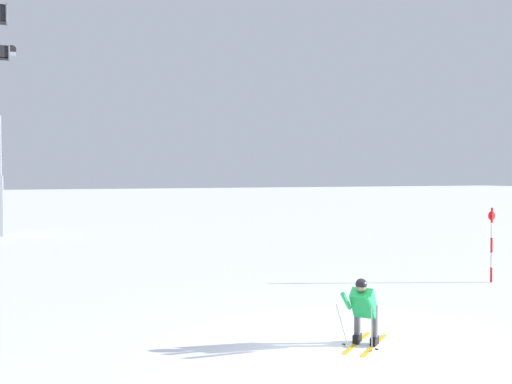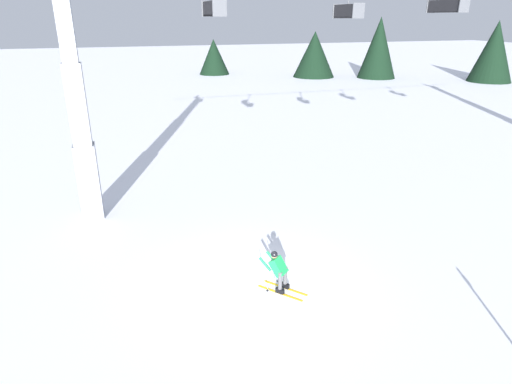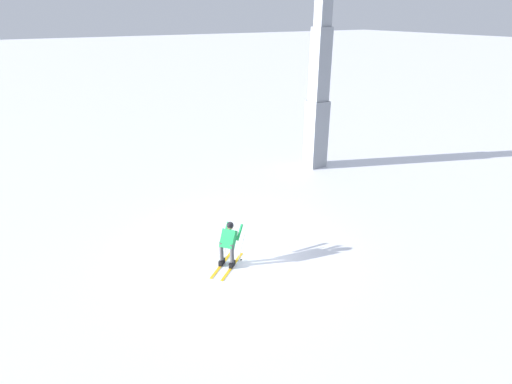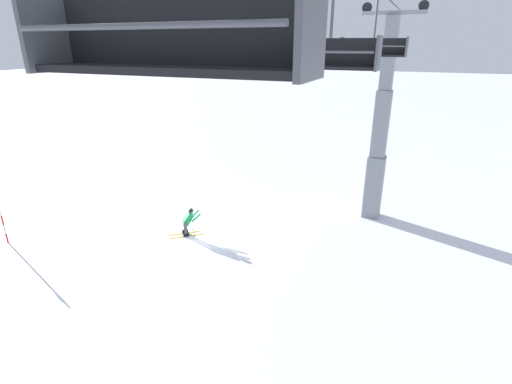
{
  "view_description": "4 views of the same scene",
  "coord_description": "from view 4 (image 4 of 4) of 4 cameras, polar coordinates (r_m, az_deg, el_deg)",
  "views": [
    {
      "loc": [
        -8.65,
        5.45,
        3.33
      ],
      "look_at": [
        1.27,
        1.45,
        3.0
      ],
      "focal_mm": 39.27,
      "sensor_mm": 36.0,
      "label": 1
    },
    {
      "loc": [
        -3.87,
        -11.7,
        8.23
      ],
      "look_at": [
        0.42,
        1.39,
        2.7
      ],
      "focal_mm": 30.64,
      "sensor_mm": 36.0,
      "label": 2
    },
    {
      "loc": [
        10.56,
        -5.39,
        7.23
      ],
      "look_at": [
        -0.05,
        0.81,
        1.9
      ],
      "focal_mm": 29.35,
      "sensor_mm": 36.0,
      "label": 3
    },
    {
      "loc": [
        14.68,
        9.15,
        8.65
      ],
      "look_at": [
        -0.03,
        2.79,
        2.5
      ],
      "focal_mm": 27.12,
      "sensor_mm": 36.0,
      "label": 4
    }
  ],
  "objects": [
    {
      "name": "trail_marker_pole",
      "position": [
        21.04,
        -33.39,
        -3.28
      ],
      "size": [
        0.07,
        0.28,
        2.32
      ],
      "color": "red",
      "rests_on": "ground_plane"
    },
    {
      "name": "chairlift_seat_second",
      "position": [
        8.25,
        10.9,
        19.58
      ],
      "size": [
        0.61,
        1.91,
        2.17
      ],
      "color": "black"
    },
    {
      "name": "chairlift_seat_nearest",
      "position": [
        14.36,
        16.93,
        19.77
      ],
      "size": [
        0.61,
        2.16,
        2.1
      ],
      "color": "black"
    },
    {
      "name": "lift_tower_near",
      "position": [
        20.47,
        17.76,
        7.71
      ],
      "size": [
        0.87,
        2.85,
        10.43
      ],
      "color": "gray",
      "rests_on": "ground_plane"
    },
    {
      "name": "ground_plane",
      "position": [
        19.34,
        -7.67,
        -5.79
      ],
      "size": [
        260.0,
        260.0,
        0.0
      ],
      "primitive_type": "plane",
      "color": "white"
    },
    {
      "name": "chairlift_seat_middle",
      "position": [
        3.24,
        -12.88,
        21.65
      ],
      "size": [
        0.61,
        2.34,
        1.92
      ],
      "color": "black"
    },
    {
      "name": "skier_carving_main",
      "position": [
        18.85,
        -9.96,
        -4.1
      ],
      "size": [
        1.46,
        1.58,
        1.48
      ],
      "color": "yellow",
      "rests_on": "ground_plane"
    }
  ]
}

